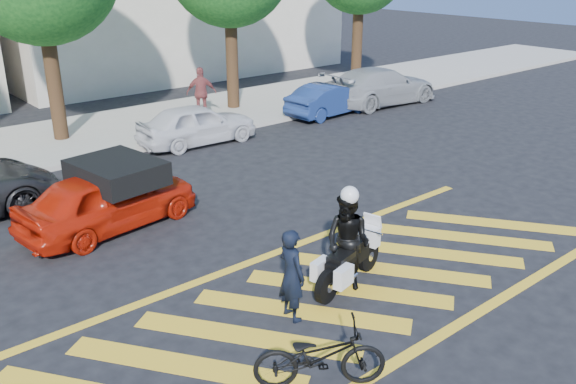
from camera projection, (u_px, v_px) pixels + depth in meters
ground at (327, 299)px, 10.37m from camera, size 90.00×90.00×0.00m
sidewalk at (62, 140)px, 18.92m from camera, size 60.00×5.00×0.15m
crosswalk at (326, 299)px, 10.34m from camera, size 12.33×4.00×0.01m
officer_bike at (292, 275)px, 9.57m from camera, size 0.41×0.59×1.55m
bicycle at (320, 356)px, 8.13m from camera, size 1.83×1.53×0.94m
police_motorcycle at (348, 262)px, 10.61m from camera, size 1.95×0.85×0.87m
officer_moto at (348, 242)px, 10.46m from camera, size 0.84×0.98×1.74m
red_convertible at (109, 199)px, 12.83m from camera, size 4.04×2.09×1.31m
parked_mid_right at (197, 124)px, 18.62m from camera, size 3.76×1.67×1.26m
parked_right at (330, 99)px, 21.97m from camera, size 3.61×1.50×1.16m
parked_far_right at (381, 86)px, 23.54m from camera, size 5.02×2.26×1.43m
pedestrian_right at (201, 93)px, 20.97m from camera, size 1.09×0.89×1.74m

